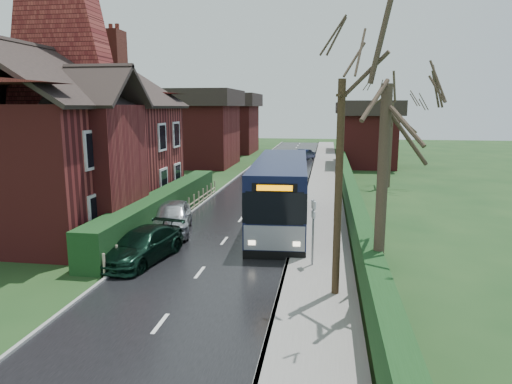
% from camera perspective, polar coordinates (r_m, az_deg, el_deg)
% --- Properties ---
extents(ground, '(140.00, 140.00, 0.00)m').
position_cam_1_polar(ground, '(18.68, -5.36, -7.90)').
color(ground, '#2A481E').
rests_on(ground, ground).
extents(road, '(6.00, 100.00, 0.02)m').
position_cam_1_polar(road, '(28.14, -0.40, -1.51)').
color(road, black).
rests_on(road, ground).
extents(pavement, '(2.50, 100.00, 0.14)m').
position_cam_1_polar(pavement, '(27.78, 8.28, -1.65)').
color(pavement, slate).
rests_on(pavement, ground).
extents(kerb_right, '(0.12, 100.00, 0.14)m').
position_cam_1_polar(kerb_right, '(27.81, 5.81, -1.58)').
color(kerb_right, gray).
rests_on(kerb_right, ground).
extents(kerb_left, '(0.12, 100.00, 0.10)m').
position_cam_1_polar(kerb_left, '(28.77, -6.41, -1.23)').
color(kerb_left, gray).
rests_on(kerb_left, ground).
extents(front_hedge, '(1.20, 16.00, 1.60)m').
position_cam_1_polar(front_hedge, '(24.21, -11.48, -1.81)').
color(front_hedge, black).
rests_on(front_hedge, ground).
extents(picket_fence, '(0.10, 16.00, 0.90)m').
position_cam_1_polar(picket_fence, '(24.04, -9.77, -2.69)').
color(picket_fence, tan).
rests_on(picket_fence, ground).
extents(right_wall_hedge, '(0.60, 50.00, 1.80)m').
position_cam_1_polar(right_wall_hedge, '(27.63, 11.55, 0.18)').
color(right_wall_hedge, maroon).
rests_on(right_wall_hedge, ground).
extents(brick_house, '(9.30, 14.60, 10.30)m').
position_cam_1_polar(brick_house, '(25.62, -22.23, 6.38)').
color(brick_house, maroon).
rests_on(brick_house, ground).
extents(bus, '(3.10, 11.08, 3.33)m').
position_cam_1_polar(bus, '(22.87, 3.12, -0.15)').
color(bus, black).
rests_on(bus, ground).
extents(car_silver, '(2.78, 4.67, 1.49)m').
position_cam_1_polar(car_silver, '(22.17, -10.44, -3.06)').
color(car_silver, '#B9BABF').
rests_on(car_silver, ground).
extents(car_green, '(2.49, 4.54, 1.25)m').
position_cam_1_polar(car_green, '(18.33, -13.98, -6.49)').
color(car_green, black).
rests_on(car_green, ground).
extents(car_distant, '(2.37, 3.86, 1.20)m').
position_cam_1_polar(car_distant, '(52.22, 6.14, 4.70)').
color(car_distant, black).
rests_on(car_distant, ground).
extents(bus_stop_sign, '(0.19, 0.39, 2.61)m').
position_cam_1_polar(bus_stop_sign, '(16.81, 7.15, -3.93)').
color(bus_stop_sign, slate).
rests_on(bus_stop_sign, ground).
extents(telegraph_pole, '(0.34, 0.84, 6.71)m').
position_cam_1_polar(telegraph_pole, '(14.00, 10.27, 0.09)').
color(telegraph_pole, '#302315').
rests_on(telegraph_pole, ground).
extents(tree_right_near, '(4.33, 4.33, 9.34)m').
position_cam_1_polar(tree_right_near, '(13.30, 16.20, 14.80)').
color(tree_right_near, '#372B20').
rests_on(tree_right_near, ground).
extents(tree_right_far, '(4.62, 4.62, 8.92)m').
position_cam_1_polar(tree_right_far, '(35.04, 16.67, 11.39)').
color(tree_right_far, '#3B2F23').
rests_on(tree_right_far, ground).
extents(tree_house_side, '(4.78, 4.78, 10.86)m').
position_cam_1_polar(tree_house_side, '(35.69, -16.12, 13.73)').
color(tree_house_side, '#3C2C23').
rests_on(tree_house_side, ground).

